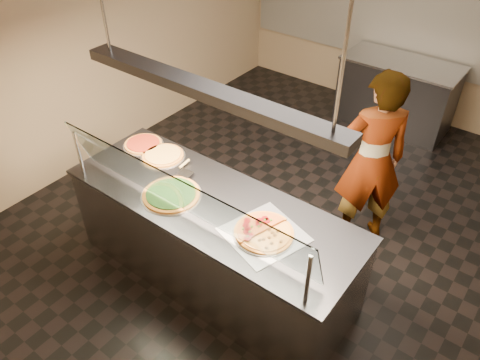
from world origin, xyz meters
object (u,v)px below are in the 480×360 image
Objects in this scene: half_pizza_sausage at (276,238)px; heat_lamp_housing at (205,90)px; serving_counter at (213,241)px; pizza_tomato at (143,144)px; pizza_spatula at (185,168)px; worker at (371,161)px; prep_table at (396,94)px; pizza_cheese at (163,155)px; sneeze_guard at (180,195)px; half_pizza_pepperoni at (252,225)px; pizza_spinach at (171,194)px; perforated_tray at (264,234)px.

heat_lamp_housing is (-0.69, 0.05, 0.99)m from half_pizza_sausage.
serving_counter is 6.74× the size of pizza_tomato.
pizza_spatula is 1.74m from worker.
pizza_tomato is 2.19m from worker.
prep_table is 3.99m from heat_lamp_housing.
pizza_cheese is 0.18× the size of heat_lamp_housing.
sneeze_guard is at bearing 22.29° from worker.
half_pizza_pepperoni is 0.79m from pizza_spinach.
worker is 1.90m from heat_lamp_housing.
half_pizza_sausage reaches higher than pizza_cheese.
pizza_tomato is at bearing 166.97° from heat_lamp_housing.
half_pizza_pepperoni is at bearing -6.40° from serving_counter.
worker reaches higher than serving_counter.
prep_table is (0.49, 3.85, -0.48)m from pizza_spinach.
pizza_spinach reaches higher than prep_table.
worker is at bearing 30.97° from pizza_tomato.
half_pizza_pepperoni is at bearing -6.40° from heat_lamp_housing.
heat_lamp_housing is at bearing -92.70° from prep_table.
perforated_tray is (0.58, 0.29, -0.29)m from sneeze_guard.
serving_counter is 6.33× the size of pizza_cheese.
serving_counter is 1.20m from pizza_tomato.
worker is (0.80, 1.38, 0.45)m from serving_counter.
half_pizza_sausage is 1.44m from worker.
sneeze_guard is 1.26m from pizza_tomato.
sneeze_guard is 0.46m from pizza_spinach.
pizza_spatula is at bearing 157.82° from serving_counter.
perforated_tray is 1.45m from worker.
half_pizza_sausage is at bearing -4.50° from serving_counter.
half_pizza_sausage reaches higher than perforated_tray.
pizza_spinach reaches higher than serving_counter.
sneeze_guard is 4.64× the size of pizza_spinach.
heat_lamp_housing is at bearing 90.00° from sneeze_guard.
serving_counter is 0.83m from sneeze_guard.
half_pizza_sausage is at bearing -10.77° from pizza_cheese.
heat_lamp_housing is (0.00, 0.00, 1.48)m from serving_counter.
perforated_tray is 2.94× the size of pizza_spatula.
sneeze_guard is 1.05× the size of heat_lamp_housing.
pizza_spinach is 0.34× the size of prep_table.
pizza_spinach is at bearing 11.05° from worker.
pizza_spinach is at bearing -155.18° from heat_lamp_housing.
pizza_spatula is (-0.16, 0.34, 0.01)m from pizza_spinach.
heat_lamp_housing reaches higher than worker.
half_pizza_pepperoni is 1.57m from pizza_tomato.
perforated_tray is at bearing 178.81° from half_pizza_sausage.
pizza_spinach is (-1.00, -0.09, -0.01)m from half_pizza_sausage.
pizza_spatula is at bearing 157.82° from heat_lamp_housing.
pizza_spinach is (-0.78, -0.09, -0.02)m from half_pizza_pepperoni.
half_pizza_pepperoni is 3.80m from prep_table.
serving_counter is at bearing 0.00° from heat_lamp_housing.
half_pizza_sausage is 1.79m from pizza_tomato.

